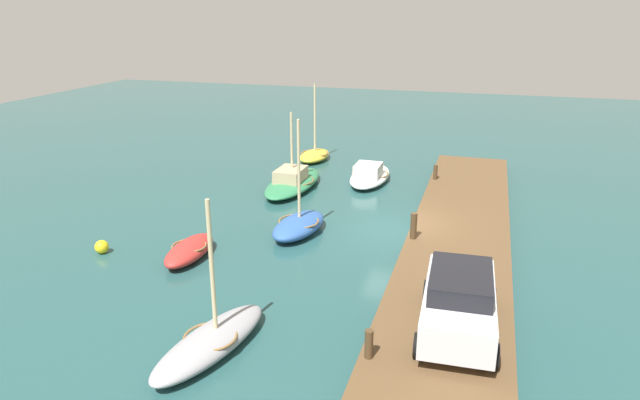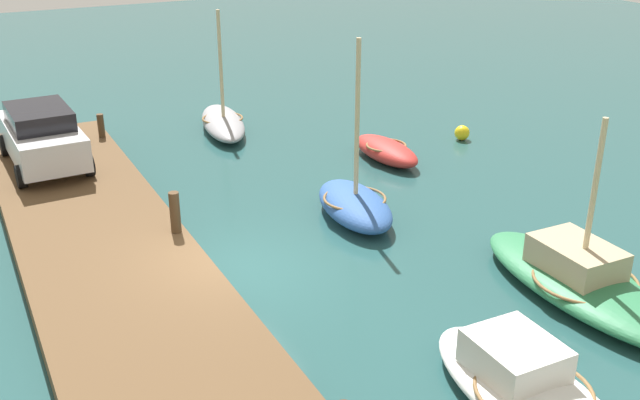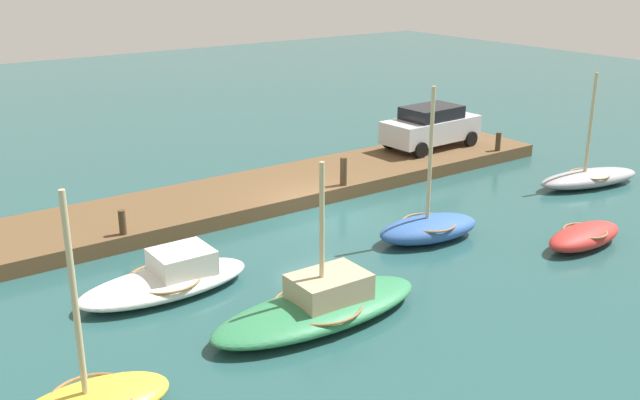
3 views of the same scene
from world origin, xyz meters
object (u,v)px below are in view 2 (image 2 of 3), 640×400
object	(u,v)px
dinghy_red	(386,150)
mooring_post_mid_west	(175,212)
rowboat_grey	(223,122)
sailboat_green	(583,280)
marker_buoy	(462,133)
parked_car	(42,136)
mooring_post_west	(101,126)
motorboat_white	(529,390)
rowboat_blue	(355,204)

from	to	relation	value
dinghy_red	mooring_post_mid_west	distance (m)	8.41
rowboat_grey	mooring_post_mid_west	xyz separation A→B (m)	(8.33, -4.26, 0.66)
rowboat_grey	mooring_post_mid_west	distance (m)	9.38
sailboat_green	marker_buoy	bearing A→B (deg)	157.20
sailboat_green	parked_car	distance (m)	15.19
sailboat_green	mooring_post_mid_west	distance (m)	9.22
mooring_post_west	marker_buoy	bearing A→B (deg)	68.28
sailboat_green	parked_car	world-z (taller)	sailboat_green
parked_car	marker_buoy	world-z (taller)	parked_car
marker_buoy	sailboat_green	bearing A→B (deg)	-23.74
mooring_post_mid_west	marker_buoy	world-z (taller)	mooring_post_mid_west
dinghy_red	mooring_post_west	distance (m)	9.27
mooring_post_mid_west	marker_buoy	distance (m)	11.79
dinghy_red	mooring_post_mid_west	xyz separation A→B (m)	(3.09, -7.79, 0.67)
motorboat_white	parked_car	bearing A→B (deg)	-158.61
motorboat_white	mooring_post_mid_west	world-z (taller)	mooring_post_mid_west
parked_car	sailboat_green	bearing A→B (deg)	34.26
parked_car	rowboat_blue	bearing A→B (deg)	43.91
rowboat_blue	motorboat_white	size ratio (longest dim) A/B	1.03
sailboat_green	rowboat_grey	distance (m)	14.62
mooring_post_mid_west	parked_car	distance (m)	6.51
parked_car	mooring_post_mid_west	bearing A→B (deg)	16.14
rowboat_blue	marker_buoy	bearing A→B (deg)	129.68
mooring_post_west	marker_buoy	distance (m)	12.07
rowboat_blue	mooring_post_mid_west	xyz separation A→B (m)	(-0.32, -4.69, 0.59)
mooring_post_west	marker_buoy	xyz separation A→B (m)	(4.46, 11.20, -0.62)
motorboat_white	mooring_post_west	xyz separation A→B (m)	(-16.41, -3.42, 0.49)
rowboat_grey	motorboat_white	distance (m)	16.67
rowboat_blue	parked_car	bearing A→B (deg)	-125.52
mooring_post_mid_west	rowboat_grey	bearing A→B (deg)	152.93
dinghy_red	mooring_post_west	world-z (taller)	mooring_post_west
rowboat_blue	mooring_post_mid_west	bearing A→B (deg)	-85.40
rowboat_blue	rowboat_grey	bearing A→B (deg)	-168.68
motorboat_white	marker_buoy	world-z (taller)	motorboat_white
mooring_post_west	parked_car	bearing A→B (deg)	-46.72
rowboat_grey	mooring_post_mid_west	bearing A→B (deg)	-14.91
mooring_post_west	dinghy_red	bearing A→B (deg)	57.35
rowboat_blue	mooring_post_mid_west	size ratio (longest dim) A/B	4.68
dinghy_red	rowboat_blue	size ratio (longest dim) A/B	0.65
sailboat_green	rowboat_blue	bearing A→B (deg)	-157.48
rowboat_grey	mooring_post_west	distance (m)	4.30
motorboat_white	mooring_post_west	bearing A→B (deg)	-167.45
motorboat_white	mooring_post_mid_west	bearing A→B (deg)	-156.87
sailboat_green	mooring_post_mid_west	world-z (taller)	sailboat_green
sailboat_green	parked_car	size ratio (longest dim) A/B	1.31
sailboat_green	parked_car	bearing A→B (deg)	-142.71
dinghy_red	mooring_post_mid_west	bearing A→B (deg)	-69.95
dinghy_red	parked_car	xyz separation A→B (m)	(-3.08, -9.82, 1.07)
mooring_post_west	parked_car	world-z (taller)	parked_car
rowboat_grey	mooring_post_west	bearing A→B (deg)	-74.53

